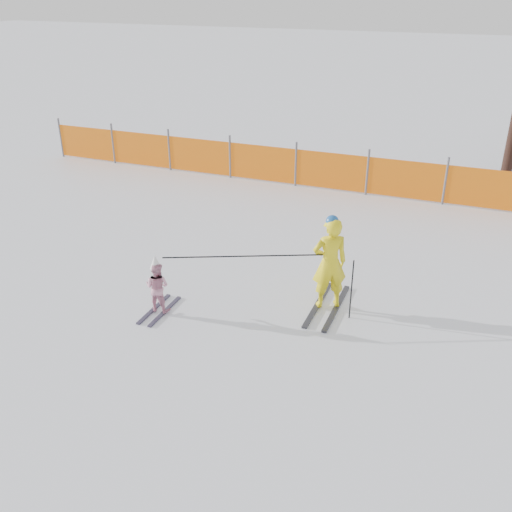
{
  "coord_description": "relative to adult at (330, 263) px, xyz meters",
  "views": [
    {
      "loc": [
        3.21,
        -7.64,
        5.27
      ],
      "look_at": [
        0.0,
        0.5,
        1.0
      ],
      "focal_mm": 40.0,
      "sensor_mm": 36.0,
      "label": 1
    }
  ],
  "objects": [
    {
      "name": "safety_fence",
      "position": [
        -3.12,
        6.1,
        -0.32
      ],
      "size": [
        15.02,
        0.06,
        1.25
      ],
      "color": "#595960",
      "rests_on": "ground"
    },
    {
      "name": "adult",
      "position": [
        0.0,
        0.0,
        0.0
      ],
      "size": [
        0.73,
        1.65,
        1.76
      ],
      "color": "black",
      "rests_on": "ground"
    },
    {
      "name": "ski_poles",
      "position": [
        -0.83,
        -0.49,
        0.03
      ],
      "size": [
        3.07,
        1.13,
        1.11
      ],
      "color": "black",
      "rests_on": "ground"
    },
    {
      "name": "child",
      "position": [
        -2.71,
        -1.21,
        -0.38
      ],
      "size": [
        0.45,
        1.06,
        1.09
      ],
      "color": "black",
      "rests_on": "ground"
    },
    {
      "name": "ground",
      "position": [
        -1.18,
        -0.94,
        -0.87
      ],
      "size": [
        120.0,
        120.0,
        0.0
      ],
      "primitive_type": "plane",
      "color": "white",
      "rests_on": "ground"
    }
  ]
}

